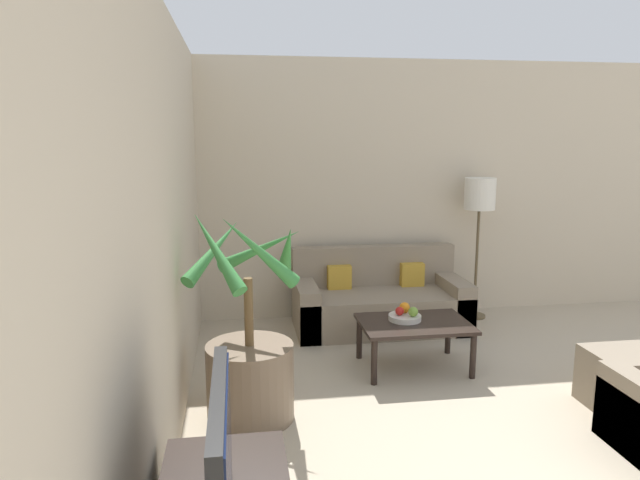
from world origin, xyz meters
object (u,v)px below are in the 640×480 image
fruit_bowl (405,318)px  apple_red (400,311)px  apple_green (413,312)px  coffee_table (414,328)px  television (221,464)px  ottoman (634,379)px  sofa_loveseat (379,302)px  floor_lamp (480,201)px  potted_palm (250,363)px  orange_fruit (405,308)px

fruit_bowl → apple_red: 0.08m
apple_green → coffee_table: bearing=-39.1°
television → ottoman: 3.34m
sofa_loveseat → ottoman: 2.40m
floor_lamp → fruit_bowl: floor_lamp is taller
television → sofa_loveseat: 3.92m
television → ottoman: bearing=29.7°
television → apple_green: bearing=59.5°
potted_palm → orange_fruit: 1.54m
fruit_bowl → apple_green: size_ratio=3.33×
television → apple_green: television is taller
sofa_loveseat → apple_red: bearing=-94.6°
floor_lamp → coffee_table: (-1.06, -1.23, -0.91)m
floor_lamp → orange_fruit: floor_lamp is taller
television → coffee_table: (1.51, 2.53, -0.45)m
coffee_table → ottoman: ottoman is taller
ottoman → potted_palm: bearing=175.0°
floor_lamp → orange_fruit: size_ratio=16.50×
coffee_table → fruit_bowl: (-0.07, 0.06, 0.07)m
coffee_table → orange_fruit: 0.19m
sofa_loveseat → coffee_table: sofa_loveseat is taller
potted_palm → ottoman: bearing=-5.0°
sofa_loveseat → apple_green: sofa_loveseat is taller
sofa_loveseat → orange_fruit: size_ratio=18.87×
sofa_loveseat → orange_fruit: (-0.02, -0.93, 0.23)m
apple_red → orange_fruit: bearing=45.6°
floor_lamp → orange_fruit: bearing=-135.3°
floor_lamp → apple_red: size_ratio=20.63×
potted_palm → coffee_table: potted_palm is taller
television → potted_palm: potted_palm is taller
orange_fruit → television: bearing=-118.8°
potted_palm → orange_fruit: size_ratio=16.27×
television → apple_red: (1.40, 2.59, -0.32)m
floor_lamp → sofa_loveseat: bearing=-171.2°
potted_palm → ottoman: size_ratio=2.23×
potted_palm → sofa_loveseat: potted_palm is taller
coffee_table → apple_green: 0.14m
potted_palm → fruit_bowl: (1.31, 0.73, 0.02)m
apple_green → orange_fruit: size_ratio=0.91×
potted_palm → fruit_bowl: bearing=29.2°
floor_lamp → coffee_table: floor_lamp is taller
apple_green → fruit_bowl: bearing=137.0°
television → sofa_loveseat: television is taller
sofa_loveseat → coffee_table: 1.06m
sofa_loveseat → fruit_bowl: bearing=-92.0°
potted_palm → ottoman: potted_palm is taller
floor_lamp → apple_red: 1.83m
fruit_bowl → orange_fruit: bearing=76.5°
coffee_table → apple_red: apple_red is taller
coffee_table → fruit_bowl: bearing=137.6°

